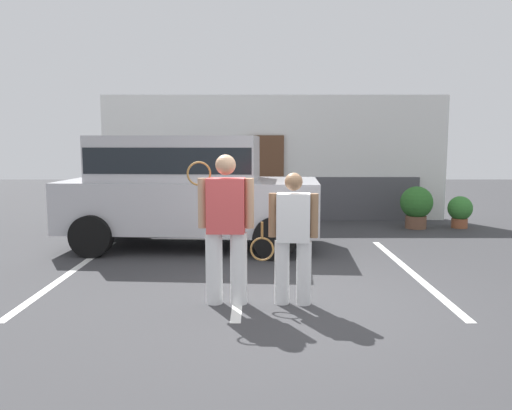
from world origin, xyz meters
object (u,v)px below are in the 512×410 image
at_px(tennis_player_man, 228,227).
at_px(tennis_player_woman, 295,237).
at_px(potted_plant_by_porch, 419,205).
at_px(parked_suv, 189,185).
at_px(potted_plant_secondary, 463,210).

height_order(tennis_player_man, tennis_player_woman, tennis_player_man).
relative_size(tennis_player_man, tennis_player_woman, 1.13).
bearing_deg(potted_plant_by_porch, parked_suv, -157.80).
bearing_deg(parked_suv, tennis_player_man, -70.67).
xyz_separation_m(tennis_player_woman, potted_plant_secondary, (4.19, 5.40, -0.42)).
distance_m(parked_suv, potted_plant_by_porch, 5.34).
distance_m(parked_suv, tennis_player_woman, 3.77).
bearing_deg(parked_suv, potted_plant_secondary, 22.92).
bearing_deg(tennis_player_woman, potted_plant_secondary, -122.24).
distance_m(tennis_player_woman, potted_plant_secondary, 6.85).
relative_size(parked_suv, potted_plant_secondary, 6.52).
relative_size(tennis_player_woman, potted_plant_by_porch, 1.67).
relative_size(parked_suv, tennis_player_man, 2.62).
height_order(tennis_player_woman, potted_plant_secondary, tennis_player_woman).
distance_m(tennis_player_man, tennis_player_woman, 0.81).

